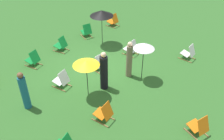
{
  "coord_description": "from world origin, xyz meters",
  "views": [
    {
      "loc": [
        6.73,
        7.43,
        6.93
      ],
      "look_at": [
        0.0,
        1.2,
        0.5
      ],
      "focal_mm": 40.03,
      "sensor_mm": 36.0,
      "label": 1
    }
  ],
  "objects_px": {
    "person_1": "(24,91)",
    "person_2": "(104,72)",
    "deckchair_0": "(98,63)",
    "deckchair_7": "(113,21)",
    "deckchair_3": "(86,31)",
    "umbrella_0": "(86,63)",
    "person_0": "(129,60)",
    "deckchair_6": "(61,45)",
    "deckchair_10": "(131,48)",
    "deckchair_11": "(199,127)",
    "deckchair_1": "(189,53)",
    "deckchair_13": "(104,113)",
    "deckchair_4": "(62,80)",
    "deckchair_12": "(33,59)",
    "umbrella_1": "(144,46)",
    "umbrella_2": "(102,13)"
  },
  "relations": [
    {
      "from": "deckchair_4",
      "to": "umbrella_0",
      "type": "height_order",
      "value": "umbrella_0"
    },
    {
      "from": "deckchair_4",
      "to": "deckchair_10",
      "type": "height_order",
      "value": "same"
    },
    {
      "from": "deckchair_12",
      "to": "person_1",
      "type": "distance_m",
      "value": 3.02
    },
    {
      "from": "deckchair_0",
      "to": "deckchair_7",
      "type": "relative_size",
      "value": 1.0
    },
    {
      "from": "deckchair_6",
      "to": "deckchair_13",
      "type": "bearing_deg",
      "value": 51.44
    },
    {
      "from": "deckchair_0",
      "to": "deckchair_7",
      "type": "bearing_deg",
      "value": -144.57
    },
    {
      "from": "deckchair_6",
      "to": "deckchair_4",
      "type": "bearing_deg",
      "value": 35.97
    },
    {
      "from": "deckchair_13",
      "to": "person_2",
      "type": "bearing_deg",
      "value": -145.01
    },
    {
      "from": "person_0",
      "to": "person_2",
      "type": "bearing_deg",
      "value": -93.37
    },
    {
      "from": "deckchair_7",
      "to": "umbrella_0",
      "type": "xyz_separation_m",
      "value": [
        5.68,
        3.78,
        1.23
      ]
    },
    {
      "from": "deckchair_0",
      "to": "deckchair_12",
      "type": "xyz_separation_m",
      "value": [
        1.93,
        -2.57,
        0.0
      ]
    },
    {
      "from": "deckchair_0",
      "to": "umbrella_1",
      "type": "distance_m",
      "value": 2.51
    },
    {
      "from": "deckchair_4",
      "to": "person_0",
      "type": "distance_m",
      "value": 3.11
    },
    {
      "from": "umbrella_0",
      "to": "deckchair_0",
      "type": "bearing_deg",
      "value": -148.02
    },
    {
      "from": "deckchair_0",
      "to": "deckchair_4",
      "type": "distance_m",
      "value": 2.03
    },
    {
      "from": "deckchair_6",
      "to": "deckchair_10",
      "type": "xyz_separation_m",
      "value": [
        -2.26,
        3.0,
        0.0
      ]
    },
    {
      "from": "deckchair_6",
      "to": "umbrella_1",
      "type": "bearing_deg",
      "value": 85.01
    },
    {
      "from": "deckchair_1",
      "to": "deckchair_11",
      "type": "relative_size",
      "value": 0.97
    },
    {
      "from": "umbrella_2",
      "to": "deckchair_7",
      "type": "bearing_deg",
      "value": -152.39
    },
    {
      "from": "umbrella_0",
      "to": "deckchair_13",
      "type": "bearing_deg",
      "value": 68.41
    },
    {
      "from": "deckchair_1",
      "to": "person_1",
      "type": "bearing_deg",
      "value": -24.61
    },
    {
      "from": "deckchair_3",
      "to": "deckchair_6",
      "type": "relative_size",
      "value": 1.0
    },
    {
      "from": "deckchair_6",
      "to": "person_2",
      "type": "distance_m",
      "value": 4.0
    },
    {
      "from": "deckchair_3",
      "to": "deckchair_7",
      "type": "height_order",
      "value": "same"
    },
    {
      "from": "deckchair_1",
      "to": "deckchair_13",
      "type": "bearing_deg",
      "value": -5.14
    },
    {
      "from": "deckchair_0",
      "to": "deckchair_11",
      "type": "height_order",
      "value": "same"
    },
    {
      "from": "deckchair_1",
      "to": "deckchair_3",
      "type": "relative_size",
      "value": 0.97
    },
    {
      "from": "deckchair_1",
      "to": "person_1",
      "type": "distance_m",
      "value": 8.09
    },
    {
      "from": "deckchair_4",
      "to": "deckchair_6",
      "type": "bearing_deg",
      "value": -139.94
    },
    {
      "from": "deckchair_10",
      "to": "deckchair_11",
      "type": "xyz_separation_m",
      "value": [
        2.6,
        5.14,
        0.0
      ]
    },
    {
      "from": "deckchair_10",
      "to": "deckchair_11",
      "type": "distance_m",
      "value": 5.76
    },
    {
      "from": "deckchair_7",
      "to": "deckchair_10",
      "type": "xyz_separation_m",
      "value": [
        1.93,
        3.06,
        0.0
      ]
    },
    {
      "from": "person_2",
      "to": "deckchair_10",
      "type": "bearing_deg",
      "value": 6.92
    },
    {
      "from": "deckchair_0",
      "to": "person_2",
      "type": "bearing_deg",
      "value": 56.73
    },
    {
      "from": "umbrella_0",
      "to": "person_0",
      "type": "xyz_separation_m",
      "value": [
        -2.2,
        0.4,
        -0.74
      ]
    },
    {
      "from": "deckchair_7",
      "to": "deckchair_10",
      "type": "bearing_deg",
      "value": 52.18
    },
    {
      "from": "person_1",
      "to": "person_2",
      "type": "distance_m",
      "value": 3.25
    },
    {
      "from": "deckchair_6",
      "to": "person_1",
      "type": "xyz_separation_m",
      "value": [
        3.65,
        2.54,
        0.43
      ]
    },
    {
      "from": "deckchair_10",
      "to": "deckchair_12",
      "type": "xyz_separation_m",
      "value": [
        4.09,
        -2.84,
        0.0
      ]
    },
    {
      "from": "deckchair_13",
      "to": "deckchair_11",
      "type": "bearing_deg",
      "value": 112.27
    },
    {
      "from": "deckchair_10",
      "to": "umbrella_1",
      "type": "distance_m",
      "value": 2.49
    },
    {
      "from": "deckchair_13",
      "to": "deckchair_1",
      "type": "bearing_deg",
      "value": 169.06
    },
    {
      "from": "deckchair_4",
      "to": "umbrella_0",
      "type": "distance_m",
      "value": 1.77
    },
    {
      "from": "deckchair_3",
      "to": "person_1",
      "type": "bearing_deg",
      "value": 41.8
    },
    {
      "from": "deckchair_3",
      "to": "umbrella_2",
      "type": "distance_m",
      "value": 1.92
    },
    {
      "from": "deckchair_11",
      "to": "person_0",
      "type": "height_order",
      "value": "person_0"
    },
    {
      "from": "deckchair_0",
      "to": "deckchair_1",
      "type": "relative_size",
      "value": 1.0
    },
    {
      "from": "deckchair_3",
      "to": "deckchair_13",
      "type": "relative_size",
      "value": 1.03
    },
    {
      "from": "person_2",
      "to": "deckchair_3",
      "type": "bearing_deg",
      "value": 46.31
    },
    {
      "from": "deckchair_11",
      "to": "person_2",
      "type": "height_order",
      "value": "person_2"
    }
  ]
}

